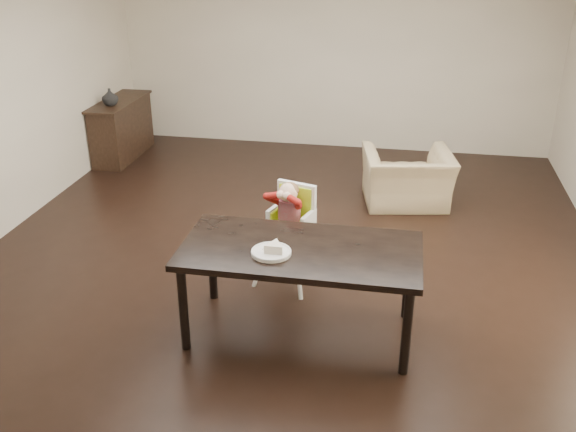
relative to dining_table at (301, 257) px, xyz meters
name	(u,v)px	position (x,y,z in m)	size (l,w,h in m)	color
ground	(289,258)	(-0.31, 1.19, -0.67)	(7.00, 7.00, 0.00)	black
room_walls	(289,66)	(-0.31, 1.19, 1.18)	(6.02, 7.02, 2.71)	beige
dining_table	(301,257)	(0.00, 0.00, 0.00)	(1.80, 0.90, 0.75)	black
high_chair	(290,212)	(-0.22, 0.79, 0.00)	(0.50, 0.50, 0.96)	white
plate	(272,250)	(-0.19, -0.13, 0.11)	(0.39, 0.39, 0.08)	white
armchair	(408,170)	(0.77, 2.72, -0.25)	(0.96, 0.63, 0.84)	tan
sideboard	(122,129)	(-3.09, 3.69, -0.27)	(0.44, 1.26, 0.79)	black
vase	(110,97)	(-3.09, 3.44, 0.22)	(0.21, 0.22, 0.21)	#99999E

